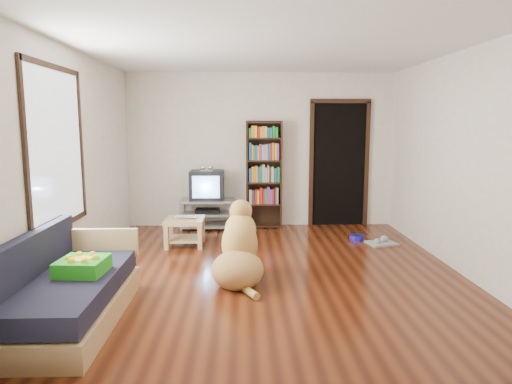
{
  "coord_description": "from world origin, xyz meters",
  "views": [
    {
      "loc": [
        -0.32,
        -5.29,
        1.74
      ],
      "look_at": [
        -0.14,
        0.37,
        0.9
      ],
      "focal_mm": 32.0,
      "sensor_mm": 36.0,
      "label": 1
    }
  ],
  "objects_px": {
    "tv_stand": "(208,213)",
    "crt_tv": "(207,185)",
    "green_cushion": "(83,266)",
    "coffee_table": "(185,227)",
    "grey_rag": "(381,243)",
    "laptop": "(184,218)",
    "sofa": "(67,293)",
    "bookshelf": "(264,169)",
    "dog_bowl": "(357,238)",
    "dog": "(239,252)"
  },
  "relations": [
    {
      "from": "crt_tv",
      "to": "dog",
      "type": "distance_m",
      "value": 2.72
    },
    {
      "from": "tv_stand",
      "to": "dog",
      "type": "relative_size",
      "value": 0.8
    },
    {
      "from": "bookshelf",
      "to": "grey_rag",
      "type": "bearing_deg",
      "value": -35.72
    },
    {
      "from": "crt_tv",
      "to": "bookshelf",
      "type": "relative_size",
      "value": 0.32
    },
    {
      "from": "grey_rag",
      "to": "coffee_table",
      "type": "distance_m",
      "value": 2.88
    },
    {
      "from": "grey_rag",
      "to": "crt_tv",
      "type": "relative_size",
      "value": 0.69
    },
    {
      "from": "tv_stand",
      "to": "bookshelf",
      "type": "xyz_separation_m",
      "value": [
        0.95,
        0.09,
        0.73
      ]
    },
    {
      "from": "dog_bowl",
      "to": "bookshelf",
      "type": "height_order",
      "value": "bookshelf"
    },
    {
      "from": "green_cushion",
      "to": "coffee_table",
      "type": "xyz_separation_m",
      "value": [
        0.6,
        2.48,
        -0.21
      ]
    },
    {
      "from": "green_cushion",
      "to": "sofa",
      "type": "bearing_deg",
      "value": -144.23
    },
    {
      "from": "dog_bowl",
      "to": "sofa",
      "type": "height_order",
      "value": "sofa"
    },
    {
      "from": "laptop",
      "to": "tv_stand",
      "type": "xyz_separation_m",
      "value": [
        0.25,
        1.11,
        -0.14
      ]
    },
    {
      "from": "crt_tv",
      "to": "sofa",
      "type": "relative_size",
      "value": 0.32
    },
    {
      "from": "grey_rag",
      "to": "crt_tv",
      "type": "distance_m",
      "value": 2.95
    },
    {
      "from": "dog_bowl",
      "to": "tv_stand",
      "type": "xyz_separation_m",
      "value": [
        -2.32,
        0.86,
        0.23
      ]
    },
    {
      "from": "coffee_table",
      "to": "tv_stand",
      "type": "bearing_deg",
      "value": 77.14
    },
    {
      "from": "laptop",
      "to": "crt_tv",
      "type": "distance_m",
      "value": 1.2
    },
    {
      "from": "sofa",
      "to": "dog",
      "type": "relative_size",
      "value": 1.6
    },
    {
      "from": "green_cushion",
      "to": "tv_stand",
      "type": "bearing_deg",
      "value": 81.16
    },
    {
      "from": "tv_stand",
      "to": "dog",
      "type": "distance_m",
      "value": 2.67
    },
    {
      "from": "crt_tv",
      "to": "green_cushion",
      "type": "bearing_deg",
      "value": -103.36
    },
    {
      "from": "laptop",
      "to": "coffee_table",
      "type": "height_order",
      "value": "laptop"
    },
    {
      "from": "bookshelf",
      "to": "coffee_table",
      "type": "distance_m",
      "value": 1.82
    },
    {
      "from": "dog_bowl",
      "to": "grey_rag",
      "type": "xyz_separation_m",
      "value": [
        0.3,
        -0.25,
        -0.03
      ]
    },
    {
      "from": "crt_tv",
      "to": "bookshelf",
      "type": "height_order",
      "value": "bookshelf"
    },
    {
      "from": "dog_bowl",
      "to": "sofa",
      "type": "xyz_separation_m",
      "value": [
        -3.3,
        -2.77,
        0.22
      ]
    },
    {
      "from": "grey_rag",
      "to": "tv_stand",
      "type": "distance_m",
      "value": 2.86
    },
    {
      "from": "tv_stand",
      "to": "crt_tv",
      "type": "distance_m",
      "value": 0.47
    },
    {
      "from": "tv_stand",
      "to": "grey_rag",
      "type": "bearing_deg",
      "value": -22.92
    },
    {
      "from": "laptop",
      "to": "grey_rag",
      "type": "xyz_separation_m",
      "value": [
        2.87,
        -0.0,
        -0.4
      ]
    },
    {
      "from": "coffee_table",
      "to": "dog_bowl",
      "type": "bearing_deg",
      "value": 4.88
    },
    {
      "from": "crt_tv",
      "to": "coffee_table",
      "type": "height_order",
      "value": "crt_tv"
    },
    {
      "from": "coffee_table",
      "to": "bookshelf",
      "type": "bearing_deg",
      "value": 44.41
    },
    {
      "from": "green_cushion",
      "to": "bookshelf",
      "type": "relative_size",
      "value": 0.22
    },
    {
      "from": "grey_rag",
      "to": "tv_stand",
      "type": "height_order",
      "value": "tv_stand"
    },
    {
      "from": "dog_bowl",
      "to": "crt_tv",
      "type": "bearing_deg",
      "value": 159.23
    },
    {
      "from": "laptop",
      "to": "dog_bowl",
      "type": "xyz_separation_m",
      "value": [
        2.57,
        0.25,
        -0.37
      ]
    },
    {
      "from": "sofa",
      "to": "dog",
      "type": "height_order",
      "value": "dog"
    },
    {
      "from": "sofa",
      "to": "dog",
      "type": "xyz_separation_m",
      "value": [
        1.52,
        1.02,
        0.07
      ]
    },
    {
      "from": "tv_stand",
      "to": "coffee_table",
      "type": "bearing_deg",
      "value": -102.86
    },
    {
      "from": "crt_tv",
      "to": "sofa",
      "type": "bearing_deg",
      "value": -104.93
    },
    {
      "from": "green_cushion",
      "to": "bookshelf",
      "type": "height_order",
      "value": "bookshelf"
    },
    {
      "from": "grey_rag",
      "to": "laptop",
      "type": "bearing_deg",
      "value": 179.98
    },
    {
      "from": "grey_rag",
      "to": "coffee_table",
      "type": "xyz_separation_m",
      "value": [
        -2.87,
        0.03,
        0.27
      ]
    },
    {
      "from": "green_cushion",
      "to": "dog_bowl",
      "type": "xyz_separation_m",
      "value": [
        3.17,
        2.7,
        -0.45
      ]
    },
    {
      "from": "coffee_table",
      "to": "laptop",
      "type": "bearing_deg",
      "value": -90.0
    },
    {
      "from": "laptop",
      "to": "crt_tv",
      "type": "xyz_separation_m",
      "value": [
        0.25,
        1.13,
        0.33
      ]
    },
    {
      "from": "coffee_table",
      "to": "dog",
      "type": "height_order",
      "value": "dog"
    },
    {
      "from": "tv_stand",
      "to": "crt_tv",
      "type": "height_order",
      "value": "crt_tv"
    },
    {
      "from": "dog_bowl",
      "to": "grey_rag",
      "type": "distance_m",
      "value": 0.39
    }
  ]
}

